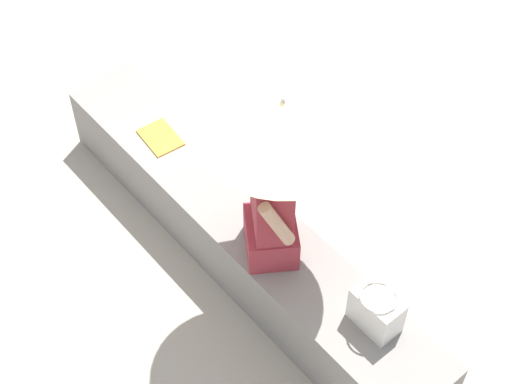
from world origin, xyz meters
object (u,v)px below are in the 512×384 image
at_px(parasol, 283,116).
at_px(magazine, 160,137).
at_px(handbag_black, 376,310).
at_px(person_seated, 272,205).

distance_m(parasol, magazine, 1.54).
bearing_deg(handbag_black, person_seated, 7.92).
bearing_deg(handbag_black, parasol, 5.13).
bearing_deg(parasol, magazine, 0.73).
bearing_deg(handbag_black, magazine, 2.42).
xyz_separation_m(person_seated, handbag_black, (-0.72, -0.10, -0.26)).
distance_m(person_seated, magazine, 1.17).
xyz_separation_m(parasol, magazine, (1.13, 0.01, -1.04)).
distance_m(person_seated, parasol, 0.66).
relative_size(person_seated, magazine, 3.21).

